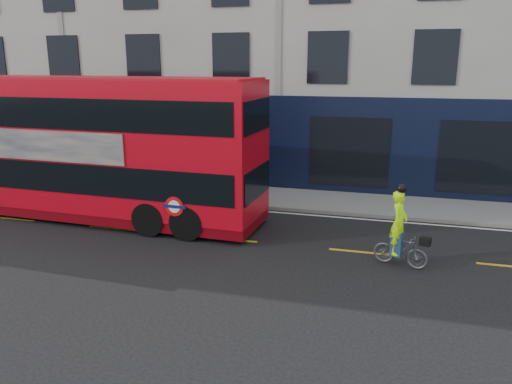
% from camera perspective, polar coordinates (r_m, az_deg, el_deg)
% --- Properties ---
extents(ground, '(120.00, 120.00, 0.00)m').
position_cam_1_polar(ground, '(14.18, -5.03, -7.42)').
color(ground, black).
rests_on(ground, ground).
extents(pavement, '(60.00, 3.00, 0.12)m').
position_cam_1_polar(pavement, '(20.07, 1.42, -0.58)').
color(pavement, gray).
rests_on(pavement, ground).
extents(kerb, '(60.00, 0.12, 0.13)m').
position_cam_1_polar(kerb, '(18.67, 0.30, -1.72)').
color(kerb, slate).
rests_on(kerb, ground).
extents(building_terrace, '(50.00, 10.07, 15.00)m').
position_cam_1_polar(building_terrace, '(25.78, 5.22, 19.36)').
color(building_terrace, '#B0ADA6').
rests_on(building_terrace, ground).
extents(road_edge_line, '(58.00, 0.10, 0.01)m').
position_cam_1_polar(road_edge_line, '(18.41, 0.06, -2.16)').
color(road_edge_line, silver).
rests_on(road_edge_line, ground).
extents(lane_dashes, '(58.00, 0.12, 0.01)m').
position_cam_1_polar(lane_dashes, '(15.50, -3.09, -5.42)').
color(lane_dashes, '#C19316').
rests_on(lane_dashes, ground).
extents(bus, '(12.14, 3.23, 4.85)m').
position_cam_1_polar(bus, '(18.06, -18.23, 4.87)').
color(bus, red).
rests_on(bus, ground).
extents(cyclist, '(1.52, 0.82, 2.26)m').
position_cam_1_polar(cyclist, '(13.83, 16.12, -5.03)').
color(cyclist, '#4C4F51').
rests_on(cyclist, ground).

